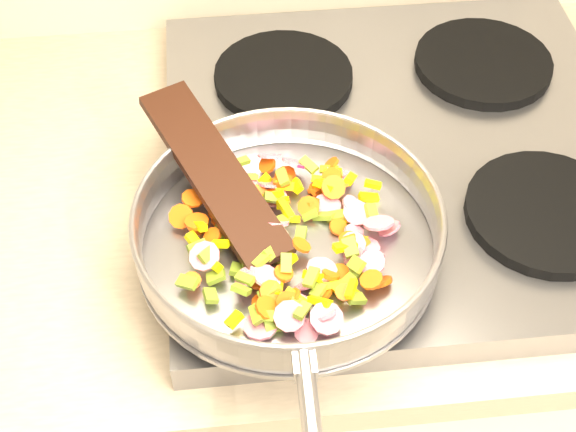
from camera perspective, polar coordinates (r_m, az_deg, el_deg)
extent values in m
cube|color=#939399|center=(1.05, 8.12, 4.34)|extent=(0.60, 0.60, 0.04)
cylinder|color=black|center=(0.91, 1.46, -1.14)|extent=(0.19, 0.19, 0.02)
cylinder|color=black|center=(0.98, 17.92, 0.24)|extent=(0.19, 0.19, 0.02)
cylinder|color=black|center=(1.11, -0.33, 9.91)|extent=(0.19, 0.19, 0.02)
cylinder|color=black|center=(1.17, 13.70, 10.54)|extent=(0.19, 0.19, 0.02)
cylinder|color=#9E9EA5|center=(0.89, 0.00, -2.14)|extent=(0.33, 0.33, 0.01)
torus|color=#9E9EA5|center=(0.86, 0.00, -0.90)|extent=(0.38, 0.38, 0.05)
torus|color=#9E9EA5|center=(0.85, 0.00, 0.18)|extent=(0.34, 0.34, 0.01)
cube|color=#9E9EA5|center=(0.75, 1.17, -10.46)|extent=(0.02, 0.03, 0.02)
cube|color=olive|center=(0.84, 4.90, -3.44)|extent=(0.02, 0.02, 0.02)
cube|color=#F2E808|center=(0.86, 4.07, -2.16)|extent=(0.03, 0.02, 0.01)
cylinder|color=#EF580F|center=(0.95, 3.12, 3.74)|extent=(0.02, 0.03, 0.02)
cube|color=olive|center=(0.91, 3.45, 0.00)|extent=(0.02, 0.02, 0.01)
cube|color=olive|center=(0.84, -7.17, -4.70)|extent=(0.03, 0.02, 0.01)
cube|color=#F2E808|center=(0.90, 4.35, -0.22)|extent=(0.02, 0.01, 0.01)
cylinder|color=#CA134C|center=(0.95, 3.91, 2.83)|extent=(0.04, 0.04, 0.02)
cylinder|color=#CA134C|center=(0.90, 4.90, 0.24)|extent=(0.04, 0.04, 0.02)
cube|color=#F2E808|center=(0.86, -0.12, -2.89)|extent=(0.02, 0.03, 0.02)
cylinder|color=#CA134C|center=(0.83, 0.58, -6.22)|extent=(0.04, 0.04, 0.01)
cube|color=#F2E808|center=(0.94, -1.83, 2.39)|extent=(0.03, 0.02, 0.02)
cube|color=olive|center=(0.82, -3.35, -5.24)|extent=(0.02, 0.02, 0.01)
cylinder|color=#CA134C|center=(0.80, 0.11, -7.14)|extent=(0.05, 0.04, 0.03)
cylinder|color=#CA134C|center=(0.93, -1.32, 2.23)|extent=(0.03, 0.02, 0.02)
cylinder|color=#EF580F|center=(0.82, 0.00, -6.17)|extent=(0.04, 0.03, 0.03)
cylinder|color=#CA134C|center=(0.85, 6.00, -3.33)|extent=(0.03, 0.04, 0.02)
cube|color=olive|center=(0.83, 2.17, -5.35)|extent=(0.02, 0.02, 0.01)
cube|color=olive|center=(0.85, 5.16, -3.76)|extent=(0.03, 0.02, 0.01)
cylinder|color=#EF580F|center=(0.82, 0.30, -7.35)|extent=(0.04, 0.03, 0.03)
cylinder|color=#CA134C|center=(0.83, -1.52, -4.32)|extent=(0.04, 0.04, 0.02)
cylinder|color=#EF580F|center=(0.90, -4.83, -0.25)|extent=(0.03, 0.03, 0.01)
cylinder|color=#CA134C|center=(0.82, -1.98, -7.83)|extent=(0.05, 0.05, 0.01)
cube|color=#F2E808|center=(0.91, -0.37, 0.94)|extent=(0.02, 0.03, 0.02)
cube|color=olive|center=(0.89, 0.92, -1.31)|extent=(0.02, 0.02, 0.01)
cube|color=olive|center=(0.85, -2.63, -3.26)|extent=(0.02, 0.02, 0.01)
cylinder|color=#CA134C|center=(0.81, 1.34, -8.19)|extent=(0.03, 0.03, 0.02)
cube|color=#F2E808|center=(0.87, -2.97, -1.12)|extent=(0.01, 0.02, 0.02)
cylinder|color=#EF580F|center=(0.93, -0.39, 2.51)|extent=(0.03, 0.03, 0.01)
cube|color=olive|center=(0.81, -2.28, -6.99)|extent=(0.02, 0.02, 0.01)
cylinder|color=#CA134C|center=(0.90, 7.22, -0.89)|extent=(0.03, 0.03, 0.02)
cube|color=#F2E808|center=(0.88, -5.09, -1.90)|extent=(0.02, 0.03, 0.02)
cube|color=#F2E808|center=(0.92, -0.23, 2.15)|extent=(0.02, 0.02, 0.01)
cube|color=#F2E808|center=(0.85, -5.37, -3.45)|extent=(0.02, 0.03, 0.02)
cylinder|color=#EF580F|center=(0.88, 4.24, -1.60)|extent=(0.03, 0.03, 0.01)
cube|color=olive|center=(0.86, -1.79, -3.07)|extent=(0.03, 0.02, 0.01)
cylinder|color=#EF580F|center=(0.90, -4.88, 0.39)|extent=(0.03, 0.03, 0.01)
cylinder|color=#EF580F|center=(0.89, 3.60, -0.79)|extent=(0.03, 0.03, 0.01)
cylinder|color=#EF580F|center=(0.84, 3.05, -4.21)|extent=(0.03, 0.03, 0.02)
cylinder|color=#EF580F|center=(0.83, 5.95, -4.53)|extent=(0.03, 0.03, 0.01)
cube|color=olive|center=(0.83, 4.83, -5.85)|extent=(0.02, 0.02, 0.02)
cylinder|color=#EF580F|center=(0.84, -0.32, -4.10)|extent=(0.03, 0.03, 0.01)
cube|color=olive|center=(0.84, -0.14, -3.38)|extent=(0.01, 0.02, 0.02)
cylinder|color=#EF580F|center=(0.90, -7.61, -0.03)|extent=(0.04, 0.03, 0.03)
cylinder|color=#EF580F|center=(0.84, -6.84, -4.56)|extent=(0.03, 0.02, 0.01)
cylinder|color=#CA134C|center=(0.89, -3.55, -0.63)|extent=(0.04, 0.04, 0.03)
cube|color=#F2E808|center=(0.89, -0.20, 0.55)|extent=(0.02, 0.03, 0.02)
cube|color=#F2E808|center=(0.94, 3.21, 3.09)|extent=(0.02, 0.02, 0.02)
cube|color=olive|center=(0.86, -3.68, -3.82)|extent=(0.02, 0.02, 0.02)
cube|color=olive|center=(0.91, 5.94, 0.34)|extent=(0.02, 0.02, 0.01)
cube|color=#F2E808|center=(0.92, 2.43, 2.31)|extent=(0.02, 0.02, 0.01)
cylinder|color=#CA134C|center=(0.87, 4.58, -2.76)|extent=(0.03, 0.04, 0.02)
cube|color=olive|center=(0.88, -4.86, -1.06)|extent=(0.02, 0.02, 0.01)
cube|color=olive|center=(0.82, -1.41, -5.40)|extent=(0.02, 0.02, 0.02)
cube|color=#F2E808|center=(0.81, -3.85, -7.36)|extent=(0.02, 0.02, 0.01)
cube|color=olive|center=(0.92, -0.37, 2.79)|extent=(0.02, 0.02, 0.01)
cylinder|color=#EF580F|center=(0.92, -1.30, 1.39)|extent=(0.03, 0.03, 0.01)
cylinder|color=#EF580F|center=(0.91, -6.78, 1.26)|extent=(0.04, 0.04, 0.01)
cylinder|color=#CA134C|center=(0.85, 1.36, -4.79)|extent=(0.04, 0.04, 0.02)
cylinder|color=#CA134C|center=(0.95, -1.28, 4.30)|extent=(0.04, 0.03, 0.02)
cube|color=#F2E808|center=(0.89, -2.44, -0.89)|extent=(0.03, 0.02, 0.02)
cube|color=olive|center=(0.85, -5.15, -4.30)|extent=(0.02, 0.02, 0.02)
cube|color=#F2E808|center=(0.93, 5.76, 1.33)|extent=(0.02, 0.01, 0.01)
cube|color=#F2E808|center=(0.93, 0.63, 2.17)|extent=(0.02, 0.02, 0.01)
cube|color=olive|center=(0.85, -1.19, -2.63)|extent=(0.02, 0.02, 0.02)
cylinder|color=#CA134C|center=(0.92, 2.77, 0.59)|extent=(0.04, 0.04, 0.02)
cube|color=#F2E808|center=(0.84, 1.80, -4.31)|extent=(0.02, 0.02, 0.02)
cube|color=olive|center=(0.93, 1.49, 3.65)|extent=(0.02, 0.03, 0.01)
cube|color=#F2E808|center=(0.83, -0.68, -5.30)|extent=(0.01, 0.02, 0.01)
cube|color=#F2E808|center=(0.84, 4.01, -4.88)|extent=(0.03, 0.02, 0.01)
cylinder|color=#EF580F|center=(0.88, -6.51, -0.39)|extent=(0.04, 0.04, 0.01)
cube|color=olive|center=(0.90, 1.57, 0.08)|extent=(0.02, 0.01, 0.02)
cube|color=olive|center=(0.86, 4.46, -2.23)|extent=(0.02, 0.02, 0.01)
cylinder|color=#EF580F|center=(0.91, -0.49, 1.10)|extent=(0.03, 0.03, 0.02)
cylinder|color=#CA134C|center=(0.94, 0.48, 3.80)|extent=(0.04, 0.03, 0.03)
cylinder|color=#EF580F|center=(0.95, -0.19, 2.94)|extent=(0.03, 0.03, 0.01)
cube|color=olive|center=(0.83, 1.66, -4.38)|extent=(0.02, 0.03, 0.01)
cube|color=#F2E808|center=(0.82, 0.55, -5.77)|extent=(0.02, 0.02, 0.01)
cylinder|color=#EF580F|center=(0.86, 3.73, -4.03)|extent=(0.03, 0.03, 0.01)
cylinder|color=#EF580F|center=(0.84, -2.07, -4.42)|extent=(0.03, 0.03, 0.01)
cylinder|color=#EF580F|center=(0.83, -1.92, -6.08)|extent=(0.02, 0.02, 0.01)
cylinder|color=#EF580F|center=(0.93, 2.10, 1.81)|extent=(0.03, 0.03, 0.02)
cylinder|color=#EF580F|center=(0.92, -2.18, 1.56)|extent=(0.03, 0.03, 0.02)
cylinder|color=#CA134C|center=(0.94, -2.35, 2.48)|extent=(0.03, 0.04, 0.03)
cylinder|color=#EF580F|center=(0.87, -5.40, -1.44)|extent=(0.02, 0.02, 0.02)
cube|color=#F2E808|center=(0.84, 4.70, -5.52)|extent=(0.02, 0.02, 0.01)
cylinder|color=#EF580F|center=(0.88, 5.22, -2.23)|extent=(0.03, 0.02, 0.03)
cube|color=olive|center=(0.85, -2.50, -3.42)|extent=(0.02, 0.02, 0.02)
cube|color=#F2E808|center=(0.95, 2.95, 3.32)|extent=(0.02, 0.02, 0.01)
cube|color=#F2E808|center=(0.93, 2.45, 2.58)|extent=(0.03, 0.02, 0.01)
cylinder|color=#CA134C|center=(0.81, 0.10, -7.37)|extent=(0.03, 0.03, 0.01)
cylinder|color=#EF580F|center=(0.82, 4.05, -5.41)|extent=(0.03, 0.03, 0.01)
cylinder|color=#CA134C|center=(0.88, -0.99, -0.42)|extent=(0.04, 0.04, 0.03)
cylinder|color=#CA134C|center=(0.87, 4.64, -2.02)|extent=(0.04, 0.03, 0.02)
cube|color=olive|center=(0.88, -0.70, -0.38)|extent=(0.03, 0.02, 0.01)
cube|color=#F2E808|center=(0.88, -6.30, -0.68)|extent=(0.02, 0.03, 0.02)
cube|color=#F2E808|center=(0.91, 2.67, 2.14)|extent=(0.02, 0.02, 0.01)
cube|color=olive|center=(0.81, -1.03, -7.86)|extent=(0.02, 0.02, 0.01)
cylinder|color=#CA134C|center=(0.85, 2.42, -3.81)|extent=(0.05, 0.05, 0.01)
cylinder|color=#EF580F|center=(0.90, 1.47, 0.67)|extent=(0.04, 0.03, 0.03)
cylinder|color=#EF580F|center=(0.93, 1.94, 1.96)|extent=(0.03, 0.02, 0.02)
cylinder|color=#CA134C|center=(0.83, -3.02, -4.35)|extent=(0.03, 0.03, 0.02)
cube|color=olive|center=(0.87, -1.17, -0.72)|extent=(0.02, 0.02, 0.02)
cube|color=#F2E808|center=(0.82, 4.52, -5.19)|extent=(0.02, 0.02, 0.01)
cylinder|color=#EF580F|center=(0.91, 1.61, 1.00)|extent=(0.03, 0.03, 0.02)
cylinder|color=#CA134C|center=(0.81, 2.75, -7.29)|extent=(0.05, 0.05, 0.02)
cylinder|color=#CA134C|center=(0.81, 2.57, -6.96)|extent=(0.03, 0.03, 0.02)
cube|color=#F2E808|center=(0.81, 2.28, -6.10)|extent=(0.03, 0.02, 0.02)
cube|color=olive|center=(0.83, -3.06, -4.48)|extent=(0.02, 0.02, 0.01)
cylinder|color=#EF580F|center=(0.92, 3.13, 2.77)|extent=(0.03, 0.03, 0.02)
cube|color=olive|center=(0.85, -5.77, -2.74)|extent=(0.02, 0.02, 0.02)
cylinder|color=#EF580F|center=(0.90, -6.49, -0.68)|extent=(0.03, 0.03, 0.02)
cylinder|color=#EF580F|center=(0.84, 2.57, -5.54)|extent=(0.02, 0.02, 0.02)
cube|color=#F2E808|center=(0.92, 4.46, 2.66)|extent=(0.02, 0.03, 0.02)
cylinder|color=#CA134C|center=(0.92, -1.05, 1.38)|extent=(0.05, 0.05, 0.00)
cube|color=olive|center=(0.91, 2.56, -0.01)|extent=(0.03, 0.02, 0.02)
cube|color=olive|center=(0.84, -1.92, -3.12)|extent=(0.03, 0.02, 0.01)
cube|color=#F2E808|center=(0.86, -4.81, -1.99)|extent=(0.02, 0.02, 0.02)
cube|color=#F2E808|center=(0.92, 6.05, 2.25)|extent=(0.02, 0.01, 0.01)
cube|color=#F2E808|center=(0.91, -4.17, 1.97)|extent=(0.01, 0.03, 0.01)
cube|color=#F2E808|center=(0.88, 5.07, -1.84)|extent=(0.03, 0.02, 0.02)
cylinder|color=#CA134C|center=(0.88, 5.48, -2.38)|extent=(0.05, 0.05, 0.01)
cylinder|color=#EF580F|center=(0.88, -3.57, -0.95)|extent=(0.04, 0.04, 0.02)
cylinder|color=#CA134C|center=(0.89, 4.85, -1.41)|extent=(0.04, 0.04, 0.03)
cube|color=olive|center=(0.83, -5.53, -5.67)|extent=(0.02, 0.02, 0.01)
cube|color=#F2E808|center=(0.90, -1.04, 1.52)|extent=(0.03, 0.02, 0.02)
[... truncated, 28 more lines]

